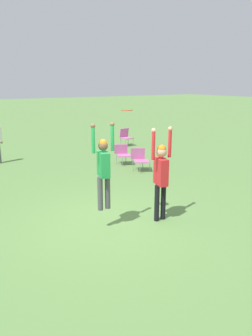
% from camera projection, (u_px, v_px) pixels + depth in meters
% --- Properties ---
extents(ground_plane, '(120.00, 120.00, 0.00)m').
position_uv_depth(ground_plane, '(111.00, 223.00, 7.81)').
color(ground_plane, '#608C47').
extents(person_jumping, '(0.58, 0.46, 1.96)m').
position_uv_depth(person_jumping, '(103.00, 165.00, 7.18)').
color(person_jumping, '#4C4C51').
rests_on(person_jumping, ground_plane).
extents(person_defending, '(0.59, 0.47, 2.27)m').
position_uv_depth(person_defending, '(161.00, 172.00, 7.69)').
color(person_defending, black).
rests_on(person_defending, ground_plane).
extents(frisbee, '(0.26, 0.26, 0.02)m').
position_uv_depth(frisbee, '(127.00, 110.00, 7.20)').
color(frisbee, '#E04C23').
extents(camping_chair_0, '(0.73, 0.80, 0.86)m').
position_uv_depth(camping_chair_0, '(140.00, 158.00, 12.29)').
color(camping_chair_0, gray).
rests_on(camping_chair_0, ground_plane).
extents(camping_chair_1, '(0.73, 0.79, 0.80)m').
position_uv_depth(camping_chair_1, '(123.00, 153.00, 13.29)').
color(camping_chair_1, gray).
rests_on(camping_chair_1, ground_plane).
extents(camping_chair_3, '(0.61, 0.65, 0.89)m').
position_uv_depth(camping_chair_3, '(126.00, 136.00, 17.18)').
color(camping_chair_3, gray).
rests_on(camping_chair_3, ground_plane).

